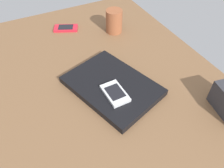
{
  "coord_description": "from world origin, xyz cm",
  "views": [
    {
      "loc": [
        -50.4,
        24.06,
        59.18
      ],
      "look_at": [
        -2.43,
        0.0,
        5.0
      ],
      "focal_mm": 36.31,
      "sensor_mm": 36.0,
      "label": 1
    }
  ],
  "objects_px": {
    "laptop_closed": "(112,86)",
    "pen_cup": "(114,21)",
    "cell_phone_on_laptop": "(115,93)",
    "cell_phone_on_desk": "(66,28)"
  },
  "relations": [
    {
      "from": "cell_phone_on_laptop",
      "to": "cell_phone_on_desk",
      "type": "distance_m",
      "value": 0.48
    },
    {
      "from": "laptop_closed",
      "to": "pen_cup",
      "type": "relative_size",
      "value": 2.98
    },
    {
      "from": "cell_phone_on_laptop",
      "to": "pen_cup",
      "type": "relative_size",
      "value": 1.0
    },
    {
      "from": "laptop_closed",
      "to": "pen_cup",
      "type": "bearing_deg",
      "value": -46.34
    },
    {
      "from": "laptop_closed",
      "to": "cell_phone_on_laptop",
      "type": "height_order",
      "value": "cell_phone_on_laptop"
    },
    {
      "from": "laptop_closed",
      "to": "cell_phone_on_laptop",
      "type": "distance_m",
      "value": 0.05
    },
    {
      "from": "pen_cup",
      "to": "laptop_closed",
      "type": "bearing_deg",
      "value": 151.9
    },
    {
      "from": "cell_phone_on_desk",
      "to": "pen_cup",
      "type": "distance_m",
      "value": 0.23
    },
    {
      "from": "cell_phone_on_laptop",
      "to": "cell_phone_on_desk",
      "type": "bearing_deg",
      "value": 0.87
    },
    {
      "from": "laptop_closed",
      "to": "cell_phone_on_laptop",
      "type": "xyz_separation_m",
      "value": [
        -0.05,
        0.01,
        0.02
      ]
    }
  ]
}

